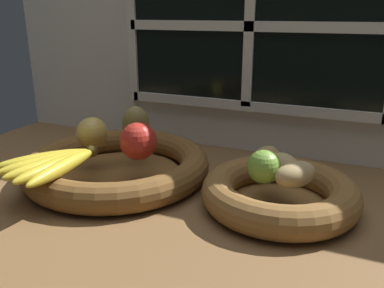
{
  "coord_description": "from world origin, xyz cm",
  "views": [
    {
      "loc": [
        26.73,
        -67.26,
        34.31
      ],
      "look_at": [
        -2.73,
        0.17,
        9.94
      ],
      "focal_mm": 37.54,
      "sensor_mm": 36.0,
      "label": 1
    }
  ],
  "objects_px": {
    "lime_near": "(264,167)",
    "potato_oblong": "(267,158)",
    "pear_brown": "(136,125)",
    "banana_bunch_front": "(53,163)",
    "potato_large": "(282,165)",
    "fruit_bowl_left": "(118,165)",
    "apple_red_right": "(138,141)",
    "fruit_bowl_right": "(280,193)",
    "apple_golden_left": "(92,132)",
    "potato_small": "(295,174)"
  },
  "relations": [
    {
      "from": "lime_near",
      "to": "potato_oblong",
      "type": "bearing_deg",
      "value": 98.65
    },
    {
      "from": "potato_oblong",
      "to": "lime_near",
      "type": "bearing_deg",
      "value": -81.35
    },
    {
      "from": "pear_brown",
      "to": "banana_bunch_front",
      "type": "relative_size",
      "value": 0.42
    },
    {
      "from": "lime_near",
      "to": "potato_large",
      "type": "bearing_deg",
      "value": 56.31
    },
    {
      "from": "fruit_bowl_left",
      "to": "potato_large",
      "type": "relative_size",
      "value": 5.96
    },
    {
      "from": "apple_red_right",
      "to": "potato_oblong",
      "type": "height_order",
      "value": "apple_red_right"
    },
    {
      "from": "fruit_bowl_right",
      "to": "apple_golden_left",
      "type": "xyz_separation_m",
      "value": [
        -0.41,
        0.0,
        0.06
      ]
    },
    {
      "from": "apple_red_right",
      "to": "potato_small",
      "type": "distance_m",
      "value": 0.31
    },
    {
      "from": "potato_large",
      "to": "lime_near",
      "type": "distance_m",
      "value": 0.04
    },
    {
      "from": "pear_brown",
      "to": "potato_large",
      "type": "height_order",
      "value": "pear_brown"
    },
    {
      "from": "apple_red_right",
      "to": "lime_near",
      "type": "height_order",
      "value": "apple_red_right"
    },
    {
      "from": "pear_brown",
      "to": "banana_bunch_front",
      "type": "distance_m",
      "value": 0.22
    },
    {
      "from": "apple_golden_left",
      "to": "banana_bunch_front",
      "type": "bearing_deg",
      "value": -84.21
    },
    {
      "from": "fruit_bowl_right",
      "to": "banana_bunch_front",
      "type": "bearing_deg",
      "value": -161.25
    },
    {
      "from": "fruit_bowl_right",
      "to": "apple_red_right",
      "type": "relative_size",
      "value": 3.78
    },
    {
      "from": "fruit_bowl_right",
      "to": "apple_red_right",
      "type": "xyz_separation_m",
      "value": [
        -0.28,
        -0.02,
        0.07
      ]
    },
    {
      "from": "potato_small",
      "to": "lime_near",
      "type": "distance_m",
      "value": 0.05
    },
    {
      "from": "fruit_bowl_right",
      "to": "apple_red_right",
      "type": "bearing_deg",
      "value": -175.87
    },
    {
      "from": "potato_small",
      "to": "potato_large",
      "type": "bearing_deg",
      "value": 135.0
    },
    {
      "from": "pear_brown",
      "to": "lime_near",
      "type": "distance_m",
      "value": 0.34
    },
    {
      "from": "fruit_bowl_left",
      "to": "apple_red_right",
      "type": "height_order",
      "value": "apple_red_right"
    },
    {
      "from": "pear_brown",
      "to": "lime_near",
      "type": "xyz_separation_m",
      "value": [
        0.32,
        -0.11,
        -0.01
      ]
    },
    {
      "from": "fruit_bowl_left",
      "to": "lime_near",
      "type": "relative_size",
      "value": 6.69
    },
    {
      "from": "fruit_bowl_left",
      "to": "potato_small",
      "type": "height_order",
      "value": "potato_small"
    },
    {
      "from": "fruit_bowl_left",
      "to": "banana_bunch_front",
      "type": "bearing_deg",
      "value": -110.44
    },
    {
      "from": "fruit_bowl_right",
      "to": "apple_golden_left",
      "type": "distance_m",
      "value": 0.42
    },
    {
      "from": "potato_large",
      "to": "banana_bunch_front",
      "type": "bearing_deg",
      "value": -161.25
    },
    {
      "from": "banana_bunch_front",
      "to": "potato_small",
      "type": "distance_m",
      "value": 0.44
    },
    {
      "from": "fruit_bowl_right",
      "to": "banana_bunch_front",
      "type": "xyz_separation_m",
      "value": [
        -0.4,
        -0.14,
        0.04
      ]
    },
    {
      "from": "potato_small",
      "to": "potato_large",
      "type": "xyz_separation_m",
      "value": [
        -0.03,
        0.03,
        0.0
      ]
    },
    {
      "from": "apple_golden_left",
      "to": "potato_large",
      "type": "bearing_deg",
      "value": -0.62
    },
    {
      "from": "pear_brown",
      "to": "potato_large",
      "type": "distance_m",
      "value": 0.35
    },
    {
      "from": "pear_brown",
      "to": "lime_near",
      "type": "height_order",
      "value": "pear_brown"
    },
    {
      "from": "apple_golden_left",
      "to": "apple_red_right",
      "type": "relative_size",
      "value": 0.88
    },
    {
      "from": "fruit_bowl_left",
      "to": "lime_near",
      "type": "bearing_deg",
      "value": -6.25
    },
    {
      "from": "apple_red_right",
      "to": "potato_oblong",
      "type": "bearing_deg",
      "value": 10.48
    },
    {
      "from": "apple_golden_left",
      "to": "pear_brown",
      "type": "height_order",
      "value": "pear_brown"
    },
    {
      "from": "fruit_bowl_right",
      "to": "lime_near",
      "type": "relative_size",
      "value": 4.84
    },
    {
      "from": "apple_golden_left",
      "to": "banana_bunch_front",
      "type": "height_order",
      "value": "apple_golden_left"
    },
    {
      "from": "fruit_bowl_left",
      "to": "banana_bunch_front",
      "type": "distance_m",
      "value": 0.15
    },
    {
      "from": "apple_golden_left",
      "to": "potato_large",
      "type": "distance_m",
      "value": 0.41
    },
    {
      "from": "fruit_bowl_right",
      "to": "lime_near",
      "type": "height_order",
      "value": "lime_near"
    },
    {
      "from": "apple_red_right",
      "to": "potato_oblong",
      "type": "relative_size",
      "value": 1.19
    },
    {
      "from": "apple_red_right",
      "to": "potato_oblong",
      "type": "xyz_separation_m",
      "value": [
        0.25,
        0.05,
        -0.01
      ]
    },
    {
      "from": "potato_small",
      "to": "fruit_bowl_right",
      "type": "bearing_deg",
      "value": 135.0
    },
    {
      "from": "apple_golden_left",
      "to": "apple_red_right",
      "type": "bearing_deg",
      "value": -10.72
    },
    {
      "from": "apple_red_right",
      "to": "pear_brown",
      "type": "bearing_deg",
      "value": 123.58
    },
    {
      "from": "fruit_bowl_right",
      "to": "pear_brown",
      "type": "distance_m",
      "value": 0.36
    },
    {
      "from": "potato_small",
      "to": "lime_near",
      "type": "relative_size",
      "value": 1.42
    },
    {
      "from": "apple_golden_left",
      "to": "potato_small",
      "type": "distance_m",
      "value": 0.44
    }
  ]
}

